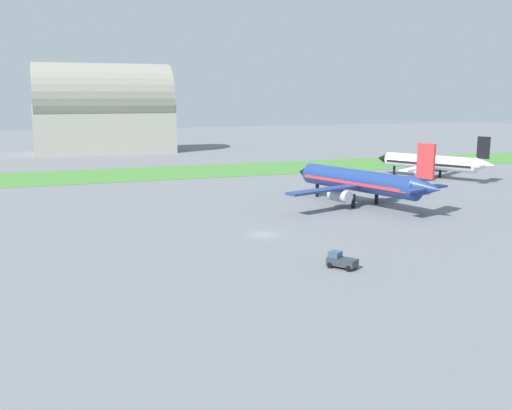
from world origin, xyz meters
TOP-DOWN VIEW (x-y plane):
  - ground_plane at (0.00, 0.00)m, footprint 600.00×600.00m
  - grass_taxiway_strip at (0.00, 75.84)m, footprint 360.00×28.00m
  - airplane_midfield_jet at (26.21, 16.09)m, footprint 35.46×35.14m
  - airplane_parked_jet_far at (61.96, 42.36)m, footprint 28.97×28.93m
  - pushback_tug_near_gate at (3.12, -19.52)m, footprint 3.54×3.98m
  - hangar_distant at (-10.65, 141.66)m, footprint 49.68×25.51m

SIDE VIEW (x-z plane):
  - ground_plane at x=0.00m, z-range 0.00..0.00m
  - grass_taxiway_strip at x=0.00m, z-range 0.00..0.08m
  - pushback_tug_near_gate at x=3.12m, z-range -0.06..1.89m
  - airplane_parked_jet_far at x=61.96m, z-range -1.58..9.73m
  - airplane_midfield_jet at x=26.21m, z-range -1.81..11.11m
  - hangar_distant at x=-10.65m, z-range -0.75..31.94m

